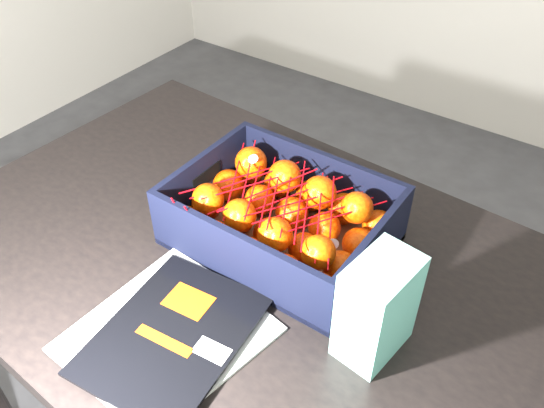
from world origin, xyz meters
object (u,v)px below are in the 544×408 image
Objects in this scene: produce_crate at (281,225)px; retail_carton at (377,308)px; table at (245,291)px; magazine_stack at (169,334)px.

produce_crate is 2.17× the size of retail_carton.
retail_carton is at bearing -24.59° from produce_crate.
table is 0.24m from magazine_stack.
magazine_stack is 0.33m from retail_carton.
magazine_stack is at bearing -85.68° from table.
retail_carton is (0.27, 0.17, 0.08)m from magazine_stack.
magazine_stack is 0.82× the size of produce_crate.
retail_carton is at bearing 32.96° from magazine_stack.
table is 0.16m from produce_crate.
table is 7.08× the size of retail_carton.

